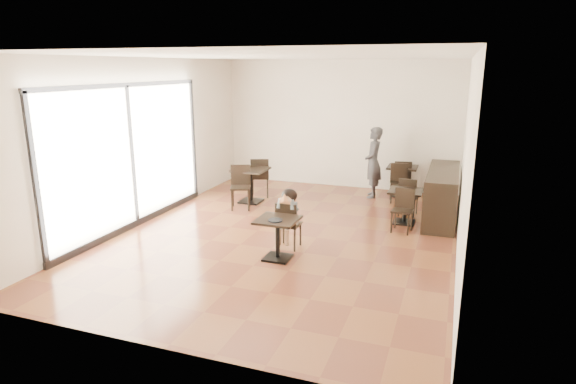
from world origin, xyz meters
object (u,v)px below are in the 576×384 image
at_px(adult_patron, 373,163).
at_px(chair_mid_a, 408,196).
at_px(chair_mid_b, 402,211).
at_px(cafe_table_mid, 405,207).
at_px(child_table, 278,239).
at_px(chair_left_b, 240,188).
at_px(child_chair, 289,225).
at_px(cafe_table_left, 251,186).
at_px(chair_back_a, 402,178).
at_px(chair_left_a, 260,177).
at_px(cafe_table_back, 402,181).
at_px(child, 289,219).
at_px(chair_back_b, 399,183).

height_order(adult_patron, chair_mid_a, adult_patron).
bearing_deg(chair_mid_b, cafe_table_mid, 97.13).
xyz_separation_m(child_table, chair_left_b, (-1.78, 2.40, 0.13)).
bearing_deg(chair_left_b, child_table, -75.26).
distance_m(child_chair, cafe_table_mid, 2.66).
relative_size(cafe_table_left, chair_mid_b, 0.96).
height_order(child_table, chair_back_a, chair_back_a).
distance_m(cafe_table_left, chair_left_a, 0.56).
xyz_separation_m(cafe_table_back, chair_back_a, (0.00, 0.02, 0.07)).
distance_m(child, chair_back_b, 3.82).
height_order(chair_mid_a, chair_left_b, chair_left_b).
relative_size(chair_left_b, chair_back_a, 1.08).
xyz_separation_m(chair_mid_a, chair_back_a, (-0.32, 1.54, 0.03)).
bearing_deg(chair_mid_b, chair_back_a, 102.49).
height_order(cafe_table_mid, chair_mid_a, chair_mid_a).
distance_m(chair_left_b, chair_back_b, 3.62).
distance_m(child_chair, cafe_table_left, 2.99).
xyz_separation_m(cafe_table_mid, chair_mid_a, (0.01, 0.55, 0.07)).
bearing_deg(chair_back_a, adult_patron, 16.09).
bearing_deg(chair_mid_a, child_chair, 61.76).
height_order(cafe_table_back, chair_mid_a, chair_mid_a).
bearing_deg(chair_back_b, cafe_table_mid, -88.82).
distance_m(chair_left_a, chair_left_b, 1.10).
distance_m(child, cafe_table_left, 2.99).
xyz_separation_m(adult_patron, cafe_table_mid, (0.95, -1.78, -0.50)).
height_order(child_chair, chair_mid_b, child_chair).
bearing_deg(chair_back_a, chair_back_b, 80.00).
distance_m(chair_left_b, chair_back_a, 3.92).
distance_m(cafe_table_left, chair_back_b, 3.39).
height_order(chair_mid_b, chair_left_b, chair_left_b).
bearing_deg(cafe_table_mid, adult_patron, 118.18).
distance_m(cafe_table_mid, chair_back_b, 1.56).
height_order(chair_mid_b, chair_back_a, chair_back_a).
relative_size(child_chair, chair_left_a, 0.87).
height_order(child_table, chair_mid_b, chair_mid_b).
height_order(child_chair, chair_back_a, chair_back_a).
bearing_deg(adult_patron, child_table, -19.98).
bearing_deg(chair_mid_b, child_chair, -133.90).
bearing_deg(adult_patron, chair_back_a, 106.09).
relative_size(chair_mid_a, chair_back_b, 0.93).
relative_size(cafe_table_mid, chair_back_a, 0.77).
distance_m(chair_left_a, chair_back_b, 3.25).
relative_size(cafe_table_left, chair_left_a, 0.83).
xyz_separation_m(chair_mid_b, chair_left_b, (-3.51, 0.38, 0.06)).
bearing_deg(child_chair, cafe_table_mid, -130.31).
bearing_deg(child, chair_left_b, 133.85).
bearing_deg(adult_patron, chair_left_b, -62.51).
height_order(chair_mid_a, chair_back_b, chair_back_b).
distance_m(chair_mid_b, chair_left_b, 3.53).
bearing_deg(cafe_table_back, chair_back_a, 90.00).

